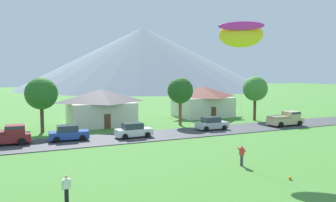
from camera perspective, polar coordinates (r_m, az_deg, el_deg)
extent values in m
cube|color=#424247|center=(39.53, -6.10, -6.12)|extent=(160.00, 6.67, 0.08)
cone|color=slate|center=(173.29, -4.24, 7.28)|extent=(123.67, 123.67, 31.16)
cone|color=slate|center=(167.27, 0.82, 5.64)|extent=(74.50, 74.50, 20.95)
cube|color=beige|center=(49.51, -11.31, -2.11)|extent=(8.81, 7.39, 3.35)
pyramid|color=#564C51|center=(49.28, -11.36, 0.89)|extent=(9.52, 7.98, 1.84)
cube|color=brown|center=(46.02, -10.22, -3.44)|extent=(0.90, 0.06, 2.00)
cube|color=silver|center=(58.85, 5.89, -0.97)|extent=(8.98, 7.08, 3.39)
pyramid|color=brown|center=(58.65, 5.91, 1.59)|extent=(9.70, 7.65, 1.87)
cube|color=brown|center=(55.91, 7.74, -2.00)|extent=(0.90, 0.06, 2.00)
cylinder|color=brown|center=(48.46, 2.08, -1.99)|extent=(0.44, 0.44, 3.63)
sphere|color=#23561E|center=(48.20, 2.09, 1.79)|extent=(3.70, 3.70, 3.70)
cylinder|color=#4C3823|center=(45.36, -20.56, -2.87)|extent=(0.44, 0.44, 3.42)
sphere|color=#286623|center=(45.08, -20.67, 1.20)|extent=(4.03, 4.03, 4.03)
cylinder|color=#4C3823|center=(55.32, 14.48, -1.34)|extent=(0.44, 0.44, 3.60)
sphere|color=#3D7F33|center=(55.09, 14.55, 2.04)|extent=(3.91, 3.91, 3.91)
cube|color=#B7BCC1|center=(44.70, 7.45, -4.06)|extent=(4.27, 1.96, 0.80)
cube|color=#2D3847|center=(44.52, 7.30, -3.13)|extent=(2.26, 1.67, 0.68)
cylinder|color=black|center=(46.20, 8.33, -4.14)|extent=(0.65, 0.26, 0.64)
cylinder|color=black|center=(44.65, 9.55, -4.45)|extent=(0.65, 0.26, 0.64)
cylinder|color=black|center=(44.89, 5.37, -4.36)|extent=(0.65, 0.26, 0.64)
cylinder|color=black|center=(43.29, 6.51, -4.70)|extent=(0.65, 0.26, 0.64)
cube|color=white|center=(39.20, -5.82, -5.26)|extent=(4.23, 1.88, 0.80)
cube|color=#2D3847|center=(39.03, -6.03, -4.20)|extent=(2.23, 1.62, 0.68)
cylinder|color=black|center=(40.56, -4.46, -5.31)|extent=(0.64, 0.25, 0.64)
cylinder|color=black|center=(38.88, -3.47, -5.74)|extent=(0.64, 0.25, 0.64)
cylinder|color=black|center=(39.68, -8.11, -5.57)|extent=(0.64, 0.25, 0.64)
cylinder|color=black|center=(37.96, -7.26, -6.02)|extent=(0.64, 0.25, 0.64)
cube|color=#2847A8|center=(38.80, -16.44, -5.52)|extent=(4.27, 1.98, 0.80)
cube|color=#2D3847|center=(38.67, -16.69, -4.45)|extent=(2.27, 1.68, 0.68)
cylinder|color=black|center=(39.90, -14.63, -5.62)|extent=(0.65, 0.27, 0.64)
cylinder|color=black|center=(38.11, -14.26, -6.09)|extent=(0.65, 0.27, 0.64)
cylinder|color=black|center=(39.64, -18.52, -5.77)|extent=(0.65, 0.27, 0.64)
cylinder|color=black|center=(37.84, -18.33, -6.25)|extent=(0.65, 0.27, 0.64)
cube|color=maroon|center=(38.75, -26.09, -5.71)|extent=(5.24, 2.09, 0.84)
cube|color=maroon|center=(38.58, -24.50, -4.39)|extent=(1.93, 1.87, 0.90)
cube|color=#2D3847|center=(38.54, -24.51, -3.99)|extent=(1.65, 1.91, 0.28)
cylinder|color=black|center=(39.76, -23.56, -5.80)|extent=(0.76, 0.29, 0.76)
cylinder|color=black|center=(37.76, -23.54, -6.33)|extent=(0.76, 0.29, 0.76)
cube|color=#C6B284|center=(50.41, 19.24, -3.21)|extent=(5.23, 2.08, 0.84)
cube|color=#C6B284|center=(51.06, 20.17, -2.16)|extent=(1.93, 1.87, 0.90)
cube|color=#2D3847|center=(51.03, 20.18, -1.85)|extent=(1.64, 1.91, 0.28)
cube|color=tan|center=(49.56, 18.29, -2.62)|extent=(2.73, 2.00, 0.36)
cylinder|color=black|center=(52.34, 19.83, -3.27)|extent=(0.76, 0.29, 0.76)
cylinder|color=black|center=(50.90, 21.42, -3.53)|extent=(0.76, 0.29, 0.76)
cylinder|color=black|center=(50.07, 17.01, -3.55)|extent=(0.76, 0.29, 0.76)
cylinder|color=black|center=(48.56, 18.59, -3.83)|extent=(0.76, 0.29, 0.76)
cylinder|color=#3D3D42|center=(28.07, 12.37, -9.80)|extent=(0.24, 0.24, 0.88)
cube|color=red|center=(27.90, 12.40, -8.34)|extent=(0.36, 0.22, 0.58)
sphere|color=tan|center=(27.81, 12.41, -7.54)|extent=(0.21, 0.21, 0.21)
cylinder|color=red|center=(27.78, 11.96, -8.09)|extent=(0.18, 0.55, 0.37)
cylinder|color=red|center=(28.04, 12.69, -7.99)|extent=(0.18, 0.55, 0.37)
ellipsoid|color=yellow|center=(31.67, 12.23, 10.93)|extent=(4.22, 3.68, 2.58)
ellipsoid|color=#D12D9E|center=(31.19, 12.29, 12.34)|extent=(3.60, 2.76, 0.89)
cylinder|color=silver|center=(29.36, 12.32, 2.28)|extent=(2.40, 3.58, 9.38)
cylinder|color=black|center=(20.65, -16.81, -15.19)|extent=(0.24, 0.24, 0.88)
cube|color=white|center=(20.42, -16.86, -13.26)|extent=(0.36, 0.22, 0.58)
sphere|color=beige|center=(20.30, -16.88, -12.18)|extent=(0.21, 0.21, 0.21)
cylinder|color=white|center=(20.40, -17.48, -13.43)|extent=(0.12, 0.18, 0.59)
cylinder|color=white|center=(20.46, -16.22, -13.35)|extent=(0.12, 0.18, 0.59)
sphere|color=orange|center=(25.51, 19.98, -12.18)|extent=(0.24, 0.24, 0.24)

